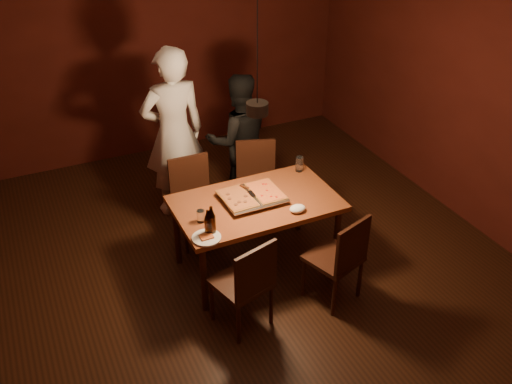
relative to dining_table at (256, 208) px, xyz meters
name	(u,v)px	position (x,y,z in m)	size (l,w,h in m)	color
room_shell	(257,147)	(-0.07, -0.17, 0.72)	(6.00, 6.00, 6.00)	#33190E
dining_table	(256,208)	(0.00, 0.00, 0.00)	(1.50, 0.90, 0.75)	brown
chair_far_left	(193,192)	(-0.37, 0.73, -0.14)	(0.43, 0.43, 0.49)	#38190F
chair_far_right	(257,175)	(0.37, 0.78, -0.14)	(0.53, 0.53, 0.49)	#38190F
chair_near_left	(248,278)	(-0.41, -0.72, -0.14)	(0.52, 0.52, 0.49)	#38190F
chair_near_right	(342,253)	(0.46, -0.76, -0.14)	(0.53, 0.53, 0.49)	#38190F
pizza_tray	(253,198)	(-0.02, 0.03, 0.10)	(0.55, 0.45, 0.05)	silver
pizza_meat	(237,198)	(-0.17, 0.04, 0.13)	(0.26, 0.41, 0.02)	maroon
pizza_cheese	(266,191)	(0.12, 0.04, 0.13)	(0.26, 0.40, 0.02)	gold
spatula	(253,193)	(-0.01, 0.05, 0.14)	(0.09, 0.24, 0.04)	silver
beer_bottle_a	(208,222)	(-0.58, -0.29, 0.19)	(0.06, 0.06, 0.23)	black
beer_bottle_b	(211,220)	(-0.55, -0.30, 0.21)	(0.07, 0.07, 0.26)	black
water_glass_left	(201,216)	(-0.57, -0.09, 0.13)	(0.07, 0.07, 0.11)	silver
water_glass_right	(299,164)	(0.63, 0.33, 0.15)	(0.08, 0.08, 0.15)	silver
plate_slice	(206,238)	(-0.62, -0.35, 0.08)	(0.25, 0.25, 0.03)	white
napkin	(297,209)	(0.26, -0.31, 0.11)	(0.15, 0.12, 0.06)	white
diner_white	(174,133)	(-0.35, 1.30, 0.27)	(0.69, 0.45, 1.88)	white
diner_dark	(239,140)	(0.35, 1.20, 0.08)	(0.74, 0.58, 1.52)	black
pendant_lamp	(257,107)	(-0.07, -0.17, 1.08)	(0.18, 0.18, 1.10)	black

